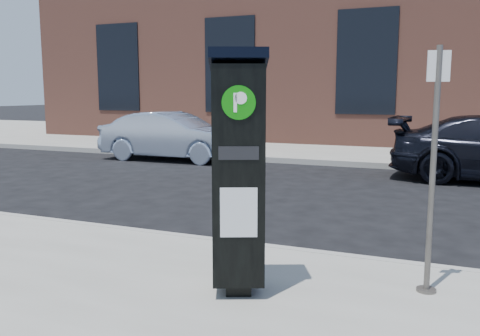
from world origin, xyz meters
The scene contains 8 objects.
ground centered at (0.00, 0.00, 0.00)m, with size 120.00×120.00×0.00m, color black.
sidewalk_far centered at (0.00, 14.00, 0.07)m, with size 60.00×12.00×0.15m, color gray.
curb_near centered at (0.00, -0.02, 0.07)m, with size 60.00×0.12×0.16m, color #9E9B93.
curb_far centered at (0.00, 8.02, 0.07)m, with size 60.00×0.12×0.16m, color #9E9B93.
building centered at (0.00, 17.00, 4.15)m, with size 28.00×10.05×8.25m.
parking_kiosk centered at (1.00, -1.49, 1.28)m, with size 0.64×0.61×2.20m.
sign_pole centered at (2.61, -0.80, 1.26)m, with size 0.19×0.18×2.24m.
car_silver centered at (-4.82, 7.40, 0.71)m, with size 1.50×4.31×1.42m, color #A0B0CB.
Camera 1 is at (2.73, -5.62, 1.98)m, focal length 38.00 mm.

